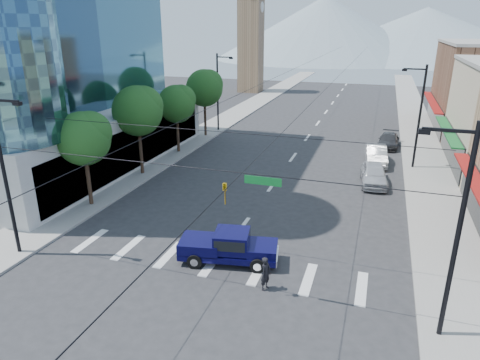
{
  "coord_description": "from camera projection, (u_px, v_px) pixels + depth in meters",
  "views": [
    {
      "loc": [
        7.53,
        -17.16,
        12.08
      ],
      "look_at": [
        -0.28,
        6.48,
        3.0
      ],
      "focal_mm": 32.0,
      "sensor_mm": 36.0,
      "label": 1
    }
  ],
  "objects": [
    {
      "name": "mountain_left",
      "position": [
        325.0,
        28.0,
        156.14
      ],
      "size": [
        80.0,
        80.0,
        22.0
      ],
      "primitive_type": "cone",
      "color": "gray",
      "rests_on": "ground"
    },
    {
      "name": "lamp_pole_nw",
      "position": [
        219.0,
        89.0,
        49.88
      ],
      "size": [
        2.0,
        0.25,
        9.0
      ],
      "color": "black",
      "rests_on": "ground"
    },
    {
      "name": "tree_midfar",
      "position": [
        178.0,
        103.0,
        41.15
      ],
      "size": [
        3.65,
        3.64,
        6.71
      ],
      "color": "black",
      "rests_on": "ground"
    },
    {
      "name": "ground",
      "position": [
        205.0,
        278.0,
        21.67
      ],
      "size": [
        160.0,
        160.0,
        0.0
      ],
      "primitive_type": "plane",
      "color": "#28282B",
      "rests_on": "ground"
    },
    {
      "name": "lamp_pole_ne",
      "position": [
        419.0,
        113.0,
        36.46
      ],
      "size": [
        2.0,
        0.25,
        9.0
      ],
      "color": "black",
      "rests_on": "ground"
    },
    {
      "name": "pickup_truck",
      "position": [
        228.0,
        246.0,
        22.84
      ],
      "size": [
        5.56,
        2.82,
        1.8
      ],
      "rotation": [
        0.0,
        0.0,
        0.18
      ],
      "color": "#09073A",
      "rests_on": "ground"
    },
    {
      "name": "tree_near",
      "position": [
        86.0,
        137.0,
        28.66
      ],
      "size": [
        3.65,
        3.64,
        6.71
      ],
      "color": "black",
      "rests_on": "ground"
    },
    {
      "name": "parked_car_far",
      "position": [
        389.0,
        141.0,
        44.49
      ],
      "size": [
        2.34,
        4.98,
        1.41
      ],
      "primitive_type": "imported",
      "rotation": [
        0.0,
        0.0,
        -0.08
      ],
      "color": "#343437",
      "rests_on": "ground"
    },
    {
      "name": "pedestrian",
      "position": [
        266.0,
        274.0,
        20.46
      ],
      "size": [
        0.58,
        0.72,
        1.71
      ],
      "primitive_type": "imported",
      "rotation": [
        0.0,
        0.0,
        1.26
      ],
      "color": "black",
      "rests_on": "ground"
    },
    {
      "name": "tree_midnear",
      "position": [
        139.0,
        109.0,
        34.69
      ],
      "size": [
        4.09,
        4.09,
        7.52
      ],
      "color": "black",
      "rests_on": "ground"
    },
    {
      "name": "tree_far",
      "position": [
        206.0,
        87.0,
        47.19
      ],
      "size": [
        4.09,
        4.09,
        7.52
      ],
      "color": "black",
      "rests_on": "ground"
    },
    {
      "name": "sidewalk_left",
      "position": [
        236.0,
        114.0,
        60.86
      ],
      "size": [
        4.0,
        120.0,
        0.15
      ],
      "primitive_type": "cube",
      "color": "gray",
      "rests_on": "ground"
    },
    {
      "name": "mountain_right",
      "position": [
        425.0,
        33.0,
        155.44
      ],
      "size": [
        90.0,
        90.0,
        18.0
      ],
      "primitive_type": "cone",
      "color": "gray",
      "rests_on": "ground"
    },
    {
      "name": "parked_car_mid",
      "position": [
        376.0,
        155.0,
        39.15
      ],
      "size": [
        2.24,
        5.2,
        1.67
      ],
      "primitive_type": "imported",
      "rotation": [
        0.0,
        0.0,
        0.1
      ],
      "color": "#BCBCBC",
      "rests_on": "ground"
    },
    {
      "name": "signal_rig",
      "position": [
        198.0,
        201.0,
        19.13
      ],
      "size": [
        21.8,
        0.2,
        9.0
      ],
      "color": "black",
      "rests_on": "ground"
    },
    {
      "name": "parked_car_near",
      "position": [
        374.0,
        174.0,
        34.09
      ],
      "size": [
        2.43,
        5.08,
        1.67
      ],
      "primitive_type": "imported",
      "rotation": [
        0.0,
        0.0,
        0.1
      ],
      "color": "silver",
      "rests_on": "ground"
    },
    {
      "name": "clock_tower",
      "position": [
        251.0,
        33.0,
        78.19
      ],
      "size": [
        4.8,
        4.8,
        20.4
      ],
      "color": "#8C6B4C",
      "rests_on": "ground"
    },
    {
      "name": "sidewalk_right",
      "position": [
        416.0,
        126.0,
        53.79
      ],
      "size": [
        4.0,
        120.0,
        0.15
      ],
      "primitive_type": "cube",
      "color": "gray",
      "rests_on": "ground"
    }
  ]
}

